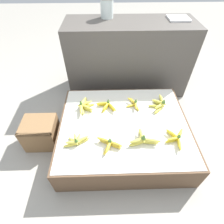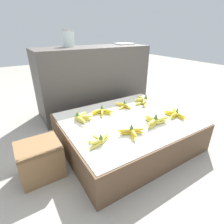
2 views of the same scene
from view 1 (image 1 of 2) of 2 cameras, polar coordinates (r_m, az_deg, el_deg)
The scene contains 14 objects.
ground_plane at distance 1.75m, azimuth 3.54°, elevation -9.29°, with size 10.00×10.00×0.00m, color gray.
display_platform at distance 1.64m, azimuth 3.75°, elevation -6.61°, with size 1.13×0.95×0.27m.
back_vendor_table at distance 2.16m, azimuth 5.29°, elevation 17.06°, with size 1.38×0.50×0.81m.
wooden_crate at distance 1.76m, azimuth -22.15°, elevation -6.28°, with size 0.29×0.25×0.27m.
banana_bunch_front_left at distance 1.41m, azimuth -11.49°, elevation -9.20°, with size 0.21×0.14×0.09m.
banana_bunch_front_midleft at distance 1.37m, azimuth -0.90°, elevation -10.39°, with size 0.21×0.16×0.09m.
banana_bunch_front_midright at distance 1.41m, azimuth 10.20°, elevation -8.76°, with size 0.25×0.18×0.11m.
banana_bunch_front_right at distance 1.49m, azimuth 20.22°, elevation -7.90°, with size 0.18×0.22×0.08m.
banana_bunch_middle_left at distance 1.67m, azimuth -9.08°, elevation 2.01°, with size 0.17×0.27×0.09m.
banana_bunch_middle_midleft at distance 1.65m, azimuth -1.65°, elevation 2.14°, with size 0.20×0.15×0.08m.
banana_bunch_middle_midright at distance 1.69m, azimuth 7.18°, elevation 2.77°, with size 0.13×0.19×0.08m.
banana_bunch_middle_right at distance 1.72m, azimuth 15.28°, elevation 2.62°, with size 0.17×0.24×0.11m.
glass_jar at distance 2.07m, azimuth -1.70°, elevation 30.93°, with size 0.14×0.14×0.19m.
foam_tray_white at distance 2.16m, azimuth 20.86°, elevation 26.71°, with size 0.21×0.20×0.02m.
Camera 1 is at (-0.14, -1.00, 1.43)m, focal length 28.00 mm.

